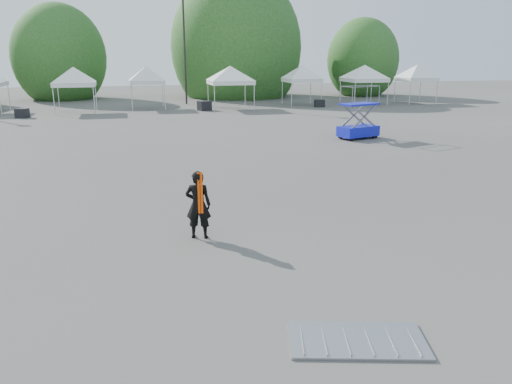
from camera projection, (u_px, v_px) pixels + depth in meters
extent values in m
plane|color=#474442|center=(215.00, 222.00, 13.00)|extent=(120.00, 120.00, 0.00)
cylinder|color=black|center=(185.00, 48.00, 42.32)|extent=(0.16, 0.16, 9.50)
cylinder|color=#382314|center=(63.00, 87.00, 48.13)|extent=(0.36, 0.36, 2.27)
ellipsoid|color=#1E4D19|center=(59.00, 57.00, 47.38)|extent=(4.16, 4.16, 4.78)
cylinder|color=#382314|center=(237.00, 82.00, 51.18)|extent=(0.36, 0.36, 2.80)
ellipsoid|color=#1E4D19|center=(236.00, 48.00, 50.26)|extent=(5.12, 5.12, 5.89)
cylinder|color=#382314|center=(361.00, 85.00, 52.51)|extent=(0.36, 0.36, 2.10)
ellipsoid|color=#1E4D19|center=(363.00, 60.00, 51.82)|extent=(3.84, 3.84, 4.42)
cylinder|color=silver|center=(0.00, 101.00, 35.75)|extent=(0.06, 0.06, 2.00)
cylinder|color=silver|center=(9.00, 97.00, 38.60)|extent=(0.06, 0.06, 2.00)
cylinder|color=silver|center=(54.00, 101.00, 35.32)|extent=(0.06, 0.06, 2.00)
cylinder|color=silver|center=(94.00, 100.00, 35.97)|extent=(0.06, 0.06, 2.00)
cylinder|color=silver|center=(59.00, 98.00, 37.86)|extent=(0.06, 0.06, 2.00)
cylinder|color=silver|center=(96.00, 97.00, 38.51)|extent=(0.06, 0.06, 2.00)
cube|color=white|center=(74.00, 84.00, 36.63)|extent=(2.93, 2.93, 0.30)
pyramid|color=white|center=(73.00, 67.00, 36.29)|extent=(4.14, 4.14, 1.10)
cylinder|color=silver|center=(132.00, 98.00, 38.18)|extent=(0.06, 0.06, 2.00)
cylinder|color=silver|center=(165.00, 97.00, 38.77)|extent=(0.06, 0.06, 2.00)
cylinder|color=silver|center=(132.00, 95.00, 40.50)|extent=(0.06, 0.06, 2.00)
cylinder|color=silver|center=(163.00, 95.00, 41.10)|extent=(0.06, 0.06, 2.00)
cube|color=white|center=(147.00, 82.00, 39.35)|extent=(2.69, 2.69, 0.30)
pyramid|color=white|center=(146.00, 66.00, 39.02)|extent=(3.80, 3.80, 1.10)
cylinder|color=silver|center=(215.00, 98.00, 37.70)|extent=(0.06, 0.06, 2.00)
cylinder|color=silver|center=(254.00, 97.00, 38.44)|extent=(0.06, 0.06, 2.00)
cylinder|color=silver|center=(208.00, 95.00, 40.59)|extent=(0.06, 0.06, 2.00)
cylinder|color=silver|center=(245.00, 94.00, 41.33)|extent=(0.06, 0.06, 2.00)
cube|color=white|center=(230.00, 82.00, 39.23)|extent=(3.30, 3.30, 0.30)
pyramid|color=white|center=(230.00, 66.00, 38.89)|extent=(4.67, 4.67, 1.10)
cylinder|color=silver|center=(292.00, 95.00, 41.05)|extent=(0.06, 0.06, 2.00)
cylinder|color=silver|center=(322.00, 94.00, 41.67)|extent=(0.06, 0.06, 2.00)
cylinder|color=silver|center=(282.00, 92.00, 43.50)|extent=(0.06, 0.06, 2.00)
cylinder|color=silver|center=(311.00, 92.00, 44.13)|extent=(0.06, 0.06, 2.00)
cube|color=white|center=(302.00, 80.00, 42.30)|extent=(2.83, 2.83, 0.30)
pyramid|color=white|center=(302.00, 65.00, 41.96)|extent=(4.00, 4.00, 1.10)
cylinder|color=silver|center=(355.00, 94.00, 41.31)|extent=(0.06, 0.06, 2.00)
cylinder|color=silver|center=(388.00, 94.00, 42.03)|extent=(0.06, 0.06, 2.00)
cylinder|color=silver|center=(340.00, 92.00, 44.13)|extent=(0.06, 0.06, 2.00)
cylinder|color=silver|center=(371.00, 91.00, 44.85)|extent=(0.06, 0.06, 2.00)
cube|color=white|center=(364.00, 80.00, 42.79)|extent=(3.22, 3.22, 0.30)
pyramid|color=white|center=(365.00, 65.00, 42.46)|extent=(4.56, 4.56, 1.10)
cylinder|color=silver|center=(410.00, 93.00, 42.58)|extent=(0.06, 0.06, 2.00)
cylinder|color=silver|center=(437.00, 93.00, 43.20)|extent=(0.06, 0.06, 2.00)
cylinder|color=silver|center=(395.00, 91.00, 45.00)|extent=(0.06, 0.06, 2.00)
cylinder|color=silver|center=(420.00, 91.00, 45.61)|extent=(0.06, 0.06, 2.00)
cube|color=white|center=(416.00, 79.00, 43.81)|extent=(2.79, 2.79, 0.30)
pyramid|color=white|center=(418.00, 65.00, 43.47)|extent=(3.94, 3.94, 1.10)
imported|color=black|center=(198.00, 205.00, 11.68)|extent=(0.68, 0.54, 1.64)
cube|color=#FF4605|center=(199.00, 193.00, 11.44)|extent=(0.13, 0.02, 0.98)
cube|color=#0D0FAA|center=(358.00, 131.00, 25.74)|extent=(2.29, 1.61, 0.52)
cube|color=#0D0FAA|center=(360.00, 104.00, 25.37)|extent=(2.19, 1.55, 0.09)
cylinder|color=black|center=(352.00, 138.00, 25.06)|extent=(0.34, 0.22, 0.31)
cylinder|color=black|center=(375.00, 135.00, 25.85)|extent=(0.34, 0.22, 0.31)
cylinder|color=black|center=(341.00, 136.00, 25.76)|extent=(0.34, 0.22, 0.31)
cylinder|color=black|center=(363.00, 133.00, 26.55)|extent=(0.34, 0.22, 0.31)
cube|color=#929499|center=(357.00, 340.00, 7.59)|extent=(2.25, 1.54, 0.05)
cube|color=black|center=(22.00, 113.00, 34.12)|extent=(0.91, 0.76, 0.63)
cube|color=black|center=(204.00, 106.00, 38.52)|extent=(1.14, 1.03, 0.73)
cube|color=black|center=(319.00, 103.00, 41.06)|extent=(0.82, 0.66, 0.61)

